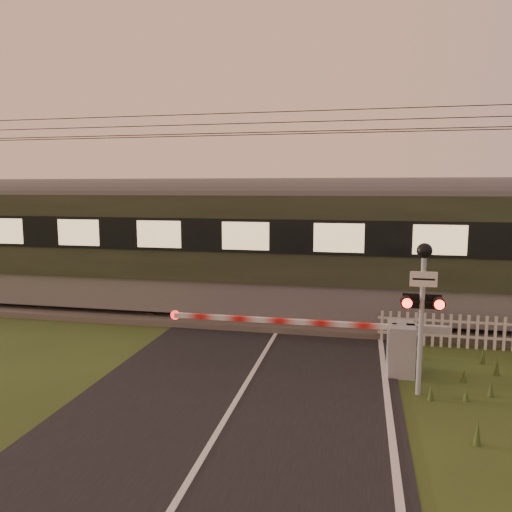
# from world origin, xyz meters

# --- Properties ---
(ground) EXTENTS (160.00, 160.00, 0.00)m
(ground) POSITION_xyz_m (0.00, 0.00, 0.00)
(ground) COLOR #2E3D17
(ground) RESTS_ON ground
(road) EXTENTS (6.00, 140.00, 0.03)m
(road) POSITION_xyz_m (0.02, -0.23, 0.01)
(road) COLOR black
(road) RESTS_ON ground
(track_bed) EXTENTS (140.00, 3.40, 0.39)m
(track_bed) POSITION_xyz_m (0.00, 6.50, 0.07)
(track_bed) COLOR #47423D
(track_bed) RESTS_ON ground
(overhead_wires) EXTENTS (120.00, 0.62, 0.62)m
(overhead_wires) POSITION_xyz_m (0.00, 6.50, 5.72)
(overhead_wires) COLOR black
(overhead_wires) RESTS_ON ground
(boom_gate) EXTENTS (6.16, 0.83, 1.11)m
(boom_gate) POSITION_xyz_m (2.82, 2.56, 0.60)
(boom_gate) COLOR gray
(boom_gate) RESTS_ON ground
(crossing_signal) EXTENTS (0.74, 0.33, 2.92)m
(crossing_signal) POSITION_xyz_m (3.34, 1.47, 2.01)
(crossing_signal) COLOR gray
(crossing_signal) RESTS_ON ground
(picket_fence) EXTENTS (3.50, 0.07, 0.84)m
(picket_fence) POSITION_xyz_m (4.41, 4.60, 0.43)
(picket_fence) COLOR silver
(picket_fence) RESTS_ON ground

